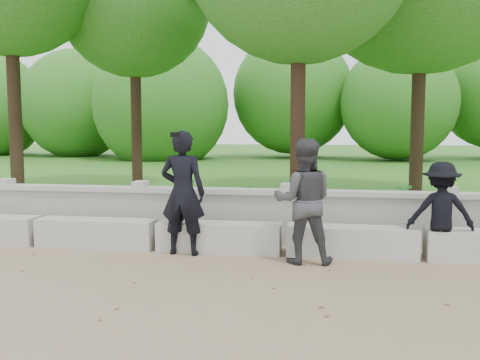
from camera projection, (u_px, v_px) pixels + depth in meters
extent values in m
plane|color=#8F7858|center=(108.00, 284.00, 6.53)|extent=(80.00, 80.00, 0.00)
cube|color=#2F6F1D|center=(256.00, 174.00, 20.27)|extent=(40.00, 22.00, 0.25)
cube|color=#AFACA5|center=(96.00, 233.00, 8.53)|extent=(1.90, 0.45, 0.45)
cube|color=#AFACA5|center=(219.00, 237.00, 8.22)|extent=(1.90, 0.45, 0.45)
cube|color=#AFACA5|center=(352.00, 242.00, 7.90)|extent=(1.90, 0.45, 0.45)
cube|color=#A4A29B|center=(169.00, 216.00, 9.04)|extent=(12.50, 0.25, 0.82)
cube|color=#AFACA5|center=(169.00, 190.00, 9.00)|extent=(12.50, 0.35, 0.08)
cube|color=black|center=(184.00, 206.00, 8.84)|extent=(0.36, 0.02, 0.24)
imported|color=black|center=(183.00, 193.00, 7.98)|extent=(0.71, 0.48, 1.87)
cube|color=black|center=(175.00, 135.00, 7.53)|extent=(0.14, 0.03, 0.07)
imported|color=#38393D|center=(304.00, 201.00, 7.49)|extent=(0.90, 0.72, 1.76)
imported|color=black|center=(441.00, 212.00, 7.56)|extent=(0.93, 0.54, 1.43)
cylinder|color=#382619|center=(14.00, 101.00, 12.62)|extent=(0.31, 0.31, 4.54)
cylinder|color=#382619|center=(136.00, 111.00, 14.29)|extent=(0.28, 0.28, 4.19)
cylinder|color=#382619|center=(298.00, 106.00, 10.00)|extent=(0.28, 0.28, 4.11)
cylinder|color=#382619|center=(418.00, 100.00, 12.32)|extent=(0.31, 0.31, 4.59)
imported|color=#2C822E|center=(8.00, 192.00, 11.62)|extent=(0.32, 0.33, 0.52)
imported|color=#2C822E|center=(249.00, 199.00, 10.39)|extent=(0.37, 0.37, 0.53)
imported|color=#2C822E|center=(412.00, 206.00, 9.07)|extent=(0.65, 0.58, 0.65)
imported|color=#2C822E|center=(190.00, 193.00, 11.01)|extent=(0.45, 0.46, 0.61)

